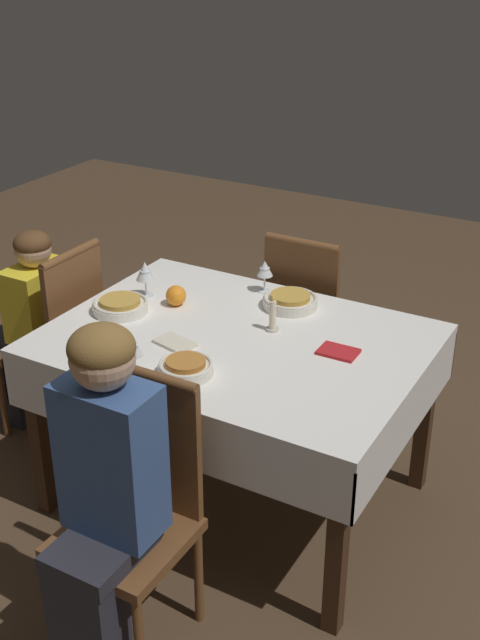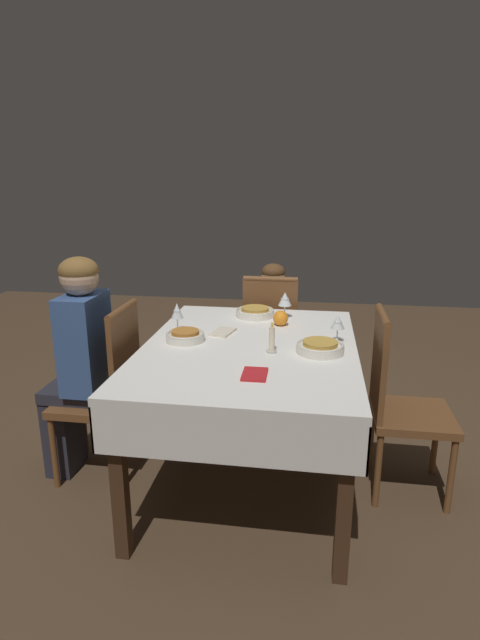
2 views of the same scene
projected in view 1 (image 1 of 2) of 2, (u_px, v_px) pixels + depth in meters
ground_plane at (236, 496)px, 3.40m from camera, size 8.00×8.00×0.00m
dining_table at (236, 357)px, 3.10m from camera, size 1.42×1.05×0.76m
chair_north at (136, 503)px, 2.57m from camera, size 0.39×0.39×0.95m
chair_east at (60, 337)px, 3.61m from camera, size 0.39×0.39×0.95m
chair_south at (309, 320)px, 3.77m from camera, size 0.39×0.39×0.95m
person_adult_denim at (103, 487)px, 2.38m from camera, size 0.30×0.34×1.19m
person_child_yellow at (32, 322)px, 3.66m from camera, size 0.33×0.30×0.99m
bowl_north at (186, 367)px, 2.80m from camera, size 0.19×0.19×0.06m
wine_glass_north at (133, 346)px, 2.77m from camera, size 0.07×0.07×0.15m
bowl_east at (120, 305)px, 3.25m from camera, size 0.23×0.23×0.06m
wine_glass_east at (145, 272)px, 3.35m from camera, size 0.08×0.08×0.16m
bowl_south at (290, 301)px, 3.29m from camera, size 0.23×0.23×0.06m
wine_glass_south at (265, 269)px, 3.40m from camera, size 0.07×0.07×0.14m
candle_centerpiece at (273, 317)px, 3.09m from camera, size 0.05×0.05×0.15m
orange_fruit at (176, 296)px, 3.30m from camera, size 0.09×0.09×0.09m
napkin_red_folded at (175, 343)px, 3.01m from camera, size 0.17×0.13×0.01m
napkin_spare_side at (338, 352)px, 2.94m from camera, size 0.14×0.11×0.01m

